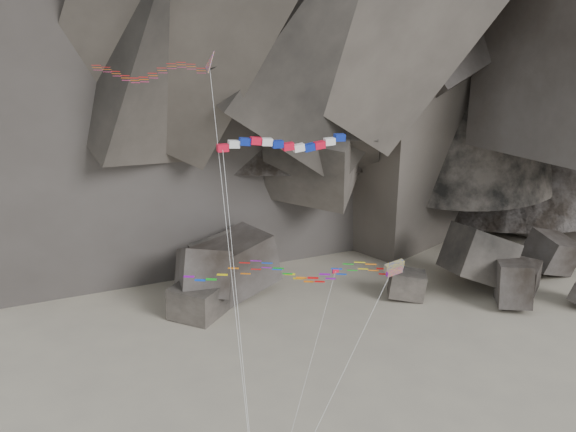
{
  "coord_description": "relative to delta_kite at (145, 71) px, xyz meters",
  "views": [
    {
      "loc": [
        -1.3,
        -47.39,
        37.55
      ],
      "look_at": [
        1.58,
        6.0,
        19.61
      ],
      "focal_mm": 45.0,
      "sensor_mm": 36.0,
      "label": 1
    }
  ],
  "objects": [
    {
      "name": "banner_kite",
      "position": [
        9.7,
        -2.91,
        -4.92
      ],
      "size": [
        9.27,
        13.05,
        25.42
      ],
      "rotation": [
        0.0,
        0.0,
        0.28
      ],
      "color": "red",
      "rests_on": "ground"
    },
    {
      "name": "boulder_field",
      "position": [
        18.1,
        28.05,
        -28.39
      ],
      "size": [
        52.91,
        16.44,
        8.99
      ],
      "color": "#47423F",
      "rests_on": "ground"
    },
    {
      "name": "parafoil_kite",
      "position": [
        9.46,
        -6.16,
        -13.05
      ],
      "size": [
        15.85,
        8.51,
        17.47
      ],
      "rotation": [
        0.0,
        0.0,
        0.43
      ],
      "color": "#D4BD0B",
      "rests_on": "ground"
    },
    {
      "name": "pennant_kite",
      "position": [
        12.55,
        -4.3,
        -17.9
      ],
      "size": [
        6.45,
        12.48,
        14.74
      ],
      "rotation": [
        0.0,
        0.0,
        0.52
      ],
      "color": "red",
      "rests_on": "ground"
    },
    {
      "name": "delta_kite",
      "position": [
        0.0,
        0.0,
        0.0
      ],
      "size": [
        11.96,
        14.71,
        31.14
      ],
      "rotation": [
        0.0,
        0.0,
        0.18
      ],
      "color": "red",
      "rests_on": "ground"
    }
  ]
}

